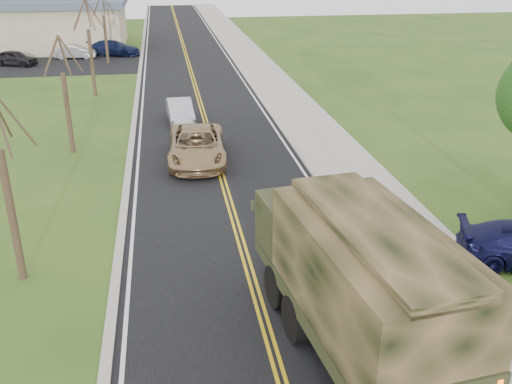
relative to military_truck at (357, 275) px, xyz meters
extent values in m
cube|color=black|center=(-1.96, 35.05, -2.26)|extent=(8.00, 120.00, 0.01)
cube|color=#9E998E|center=(2.19, 35.05, -2.21)|extent=(0.30, 120.00, 0.12)
cube|color=#9E998E|center=(3.94, 35.05, -2.22)|extent=(3.20, 120.00, 0.10)
cube|color=#9E998E|center=(-6.11, 35.05, -2.22)|extent=(0.30, 120.00, 0.10)
cylinder|color=#38281C|center=(-8.96, 5.05, -0.17)|extent=(0.24, 0.24, 4.20)
cylinder|color=#38281C|center=(-8.49, 5.18, 2.86)|extent=(1.01, 0.33, 1.90)
cylinder|color=#38281C|center=(-8.93, 5.66, 2.78)|extent=(0.13, 1.29, 1.74)
cylinder|color=#38281C|center=(-8.69, 4.63, 2.86)|extent=(0.58, 0.90, 1.90)
cylinder|color=#38281C|center=(-8.96, 17.05, -0.29)|extent=(0.24, 0.24, 3.96)
cylinder|color=#38281C|center=(-8.51, 17.17, 2.57)|extent=(0.96, 0.32, 1.79)
cylinder|color=#38281C|center=(-8.93, 17.63, 2.49)|extent=(0.12, 1.22, 1.65)
cylinder|color=#38281C|center=(-9.40, 17.21, 2.57)|extent=(0.93, 0.41, 1.79)
cylinder|color=#38281C|center=(-9.33, 16.60, 2.49)|extent=(0.75, 0.99, 1.67)
cylinder|color=#38281C|center=(-8.71, 16.66, 2.57)|extent=(0.55, 0.85, 1.80)
cylinder|color=#38281C|center=(-8.96, 29.05, -0.05)|extent=(0.24, 0.24, 4.44)
cylinder|color=#38281C|center=(-8.46, 29.18, 3.15)|extent=(1.07, 0.35, 2.00)
cylinder|color=#38281C|center=(-8.93, 29.70, 3.07)|extent=(0.13, 1.36, 1.84)
cylinder|color=#38281C|center=(-9.45, 29.23, 3.15)|extent=(1.03, 0.46, 2.00)
cylinder|color=#38281C|center=(-9.37, 28.54, 3.07)|extent=(0.83, 1.10, 1.87)
cylinder|color=#38281C|center=(-8.68, 28.61, 3.15)|extent=(0.61, 0.95, 2.01)
cylinder|color=#38281C|center=(-8.96, 41.05, -0.23)|extent=(0.24, 0.24, 4.08)
cylinder|color=#38281C|center=(-8.50, 41.17, 2.71)|extent=(0.99, 0.33, 1.84)
cylinder|color=#38281C|center=(-8.93, 41.65, 2.64)|extent=(0.13, 1.25, 1.69)
cylinder|color=#38281C|center=(-9.41, 41.22, 2.71)|extent=(0.95, 0.42, 1.85)
cylinder|color=#38281C|center=(-9.34, 40.58, 2.64)|extent=(0.77, 1.02, 1.72)
cylinder|color=#38281C|center=(-8.70, 40.65, 2.71)|extent=(0.57, 0.88, 1.85)
cube|color=tan|center=(-17.96, 51.05, -0.17)|extent=(20.00, 12.00, 4.20)
cube|color=#475466|center=(-17.96, 51.05, 2.23)|extent=(21.00, 13.00, 0.70)
cube|color=black|center=(-11.96, 41.05, -2.26)|extent=(18.00, 10.00, 0.02)
cylinder|color=black|center=(-1.28, 0.77, -1.65)|extent=(0.54, 1.27, 1.24)
cylinder|color=black|center=(1.06, 1.05, -1.65)|extent=(0.54, 1.27, 1.24)
cylinder|color=black|center=(-1.47, 2.34, -1.65)|extent=(0.54, 1.27, 1.24)
cylinder|color=black|center=(0.88, 2.62, -1.65)|extent=(0.54, 1.27, 1.24)
cube|color=#2F331C|center=(-0.03, 0.24, -1.09)|extent=(3.61, 8.13, 0.39)
cube|color=#2F331C|center=(-0.37, 3.09, -0.13)|extent=(2.93, 2.44, 1.57)
cube|color=black|center=(-0.49, 4.09, 0.09)|extent=(2.47, 0.38, 0.79)
cube|color=#2F331C|center=(0.08, -0.70, -0.81)|extent=(3.49, 6.25, 0.17)
cube|color=black|center=(0.08, -0.70, 0.37)|extent=(3.49, 6.25, 2.25)
cube|color=black|center=(0.08, -0.70, 1.55)|extent=(2.49, 6.13, 0.28)
imported|color=#A0815A|center=(-2.90, 14.69, -1.48)|extent=(2.94, 5.83, 1.58)
imported|color=#B3B4B8|center=(-3.41, 21.50, -1.61)|extent=(1.62, 4.05, 1.31)
imported|color=black|center=(-16.81, 41.25, -1.61)|extent=(4.15, 2.92, 1.31)
imported|color=#ADADB2|center=(-12.09, 43.94, -1.65)|extent=(3.85, 1.55, 1.24)
imported|color=#0F1638|center=(-8.68, 45.05, -1.54)|extent=(5.38, 3.61, 1.45)
camera|label=1|loc=(-4.28, -11.15, 7.19)|focal=40.00mm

